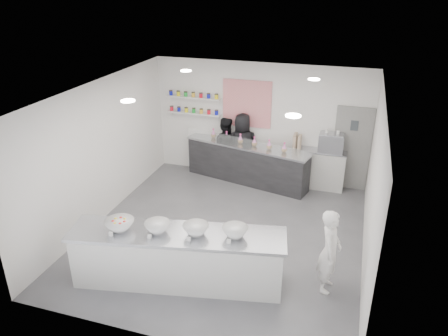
# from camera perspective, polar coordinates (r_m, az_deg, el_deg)

# --- Properties ---
(floor) EXTENTS (6.00, 6.00, 0.00)m
(floor) POSITION_cam_1_polar(r_m,az_deg,el_deg) (9.17, 0.08, -8.58)
(floor) COLOR #515156
(floor) RESTS_ON ground
(ceiling) EXTENTS (6.00, 6.00, 0.00)m
(ceiling) POSITION_cam_1_polar(r_m,az_deg,el_deg) (7.96, 0.09, 9.92)
(ceiling) COLOR white
(ceiling) RESTS_ON floor
(back_wall) EXTENTS (5.50, 0.00, 5.50)m
(back_wall) POSITION_cam_1_polar(r_m,az_deg,el_deg) (11.16, 4.73, 6.02)
(back_wall) COLOR white
(back_wall) RESTS_ON floor
(left_wall) EXTENTS (0.00, 6.00, 6.00)m
(left_wall) POSITION_cam_1_polar(r_m,az_deg,el_deg) (9.57, -15.83, 2.03)
(left_wall) COLOR white
(left_wall) RESTS_ON floor
(right_wall) EXTENTS (0.00, 6.00, 6.00)m
(right_wall) POSITION_cam_1_polar(r_m,az_deg,el_deg) (8.14, 18.90, -2.37)
(right_wall) COLOR white
(right_wall) RESTS_ON floor
(back_door) EXTENTS (0.88, 0.04, 2.10)m
(back_door) POSITION_cam_1_polar(r_m,az_deg,el_deg) (11.04, 16.32, 2.42)
(back_door) COLOR gray
(back_door) RESTS_ON floor
(pattern_panel) EXTENTS (1.25, 0.03, 1.20)m
(pattern_panel) POSITION_cam_1_polar(r_m,az_deg,el_deg) (11.09, 3.00, 8.38)
(pattern_panel) COLOR red
(pattern_panel) RESTS_ON back_wall
(jar_shelf_lower) EXTENTS (1.45, 0.22, 0.04)m
(jar_shelf_lower) POSITION_cam_1_polar(r_m,az_deg,el_deg) (11.53, -3.93, 7.17)
(jar_shelf_lower) COLOR silver
(jar_shelf_lower) RESTS_ON back_wall
(jar_shelf_upper) EXTENTS (1.45, 0.22, 0.04)m
(jar_shelf_upper) POSITION_cam_1_polar(r_m,az_deg,el_deg) (11.42, -3.99, 9.18)
(jar_shelf_upper) COLOR silver
(jar_shelf_upper) RESTS_ON back_wall
(preserve_jars) EXTENTS (1.45, 0.10, 0.56)m
(preserve_jars) POSITION_cam_1_polar(r_m,az_deg,el_deg) (11.44, -4.00, 8.48)
(preserve_jars) COLOR red
(preserve_jars) RESTS_ON jar_shelf_lower
(downlight_0) EXTENTS (0.24, 0.24, 0.02)m
(downlight_0) POSITION_cam_1_polar(r_m,az_deg,el_deg) (7.62, -12.44, 8.56)
(downlight_0) COLOR white
(downlight_0) RESTS_ON ceiling
(downlight_1) EXTENTS (0.24, 0.24, 0.02)m
(downlight_1) POSITION_cam_1_polar(r_m,az_deg,el_deg) (6.72, 9.03, 6.75)
(downlight_1) COLOR white
(downlight_1) RESTS_ON ceiling
(downlight_2) EXTENTS (0.24, 0.24, 0.02)m
(downlight_2) POSITION_cam_1_polar(r_m,az_deg,el_deg) (9.90, -4.99, 12.54)
(downlight_2) COLOR white
(downlight_2) RESTS_ON ceiling
(downlight_3) EXTENTS (0.24, 0.24, 0.02)m
(downlight_3) POSITION_cam_1_polar(r_m,az_deg,el_deg) (9.22, 11.67, 11.28)
(downlight_3) COLOR white
(downlight_3) RESTS_ON ceiling
(prep_counter) EXTENTS (3.74, 1.52, 0.99)m
(prep_counter) POSITION_cam_1_polar(r_m,az_deg,el_deg) (7.67, -6.03, -11.57)
(prep_counter) COLOR silver
(prep_counter) RESTS_ON floor
(back_bar) EXTENTS (3.31, 1.32, 1.01)m
(back_bar) POSITION_cam_1_polar(r_m,az_deg,el_deg) (11.16, 3.00, 0.61)
(back_bar) COLOR black
(back_bar) RESTS_ON floor
(sneeze_guard) EXTENTS (3.14, 0.74, 0.28)m
(sneeze_guard) POSITION_cam_1_polar(r_m,az_deg,el_deg) (10.69, 2.36, 3.25)
(sneeze_guard) COLOR white
(sneeze_guard) RESTS_ON back_bar
(espresso_ledge) EXTENTS (1.34, 0.43, 0.99)m
(espresso_ledge) POSITION_cam_1_polar(r_m,az_deg,el_deg) (11.10, 12.10, -0.11)
(espresso_ledge) COLOR silver
(espresso_ledge) RESTS_ON floor
(espresso_machine) EXTENTS (0.59, 0.41, 0.45)m
(espresso_machine) POSITION_cam_1_polar(r_m,az_deg,el_deg) (10.82, 13.84, 3.20)
(espresso_machine) COLOR #93969E
(espresso_machine) RESTS_ON espresso_ledge
(cup_stacks) EXTENTS (0.25, 0.24, 0.34)m
(cup_stacks) POSITION_cam_1_polar(r_m,az_deg,el_deg) (10.90, 9.53, 3.44)
(cup_stacks) COLOR #947463
(cup_stacks) RESTS_ON espresso_ledge
(prep_bowls) EXTENTS (2.45, 0.99, 0.17)m
(prep_bowls) POSITION_cam_1_polar(r_m,az_deg,el_deg) (7.34, -6.23, -7.86)
(prep_bowls) COLOR white
(prep_bowls) RESTS_ON prep_counter
(label_cards) EXTENTS (2.01, 0.04, 0.07)m
(label_cards) POSITION_cam_1_polar(r_m,az_deg,el_deg) (7.01, -8.73, -10.23)
(label_cards) COLOR white
(label_cards) RESTS_ON prep_counter
(cookie_bags) EXTENTS (2.11, 0.62, 0.26)m
(cookie_bags) POSITION_cam_1_polar(r_m,az_deg,el_deg) (10.93, 3.07, 3.66)
(cookie_bags) COLOR #FF75D0
(cookie_bags) RESTS_ON back_bar
(woman_prep) EXTENTS (0.38, 0.56, 1.50)m
(woman_prep) POSITION_cam_1_polar(r_m,az_deg,el_deg) (7.54, 13.63, -10.51)
(woman_prep) COLOR white
(woman_prep) RESTS_ON floor
(staff_left) EXTENTS (0.84, 0.69, 1.58)m
(staff_left) POSITION_cam_1_polar(r_m,az_deg,el_deg) (11.45, 0.09, 2.81)
(staff_left) COLOR black
(staff_left) RESTS_ON floor
(staff_right) EXTENTS (0.97, 0.78, 1.73)m
(staff_right) POSITION_cam_1_polar(r_m,az_deg,el_deg) (11.29, 2.41, 2.89)
(staff_right) COLOR black
(staff_right) RESTS_ON floor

